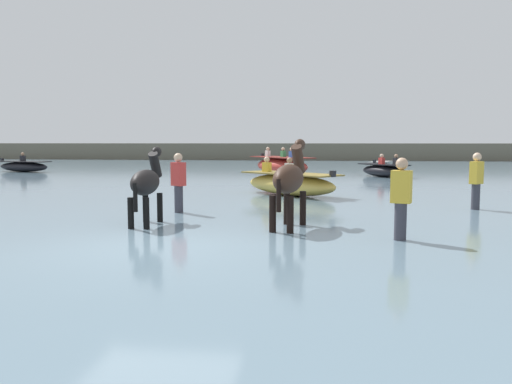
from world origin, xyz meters
TOP-DOWN VIEW (x-y plane):
  - ground_plane at (0.00, 0.00)m, footprint 120.00×120.00m
  - water_surface at (0.00, 10.00)m, footprint 90.00×90.00m
  - horse_lead_dark_bay at (2.01, 1.98)m, footprint 0.74×1.80m
  - horse_trailing_black at (-0.80, 2.02)m, footprint 0.45×1.63m
  - boat_distant_east at (5.52, 16.81)m, footprint 2.36×2.75m
  - boat_distant_west at (0.66, 17.97)m, footprint 3.64×4.22m
  - boat_far_offshore at (1.68, 8.01)m, footprint 3.38×3.11m
  - boat_near_starboard at (-13.52, 18.56)m, footprint 3.33×1.71m
  - boat_mid_outer at (6.01, 22.34)m, footprint 1.77×2.90m
  - person_spectator_far at (-0.66, 3.80)m, footprint 0.38×0.35m
  - person_wading_mid at (3.92, 0.99)m, footprint 0.37×0.30m
  - person_onlooker_left at (6.32, 5.21)m, footprint 0.37×0.37m
  - far_shoreline at (0.00, 38.95)m, footprint 80.00×2.40m

SIDE VIEW (x-z plane):
  - ground_plane at x=0.00m, z-range 0.00..0.00m
  - water_surface at x=0.00m, z-range 0.00..0.26m
  - boat_mid_outer at x=6.01m, z-range 0.19..0.84m
  - boat_near_starboard at x=-13.52m, z-range 0.02..1.08m
  - boat_distant_east at x=5.52m, z-range 0.03..1.10m
  - boat_far_offshore at x=1.68m, z-range 0.02..1.19m
  - boat_distant_west at x=0.66m, z-range 0.02..1.39m
  - person_spectator_far at x=-0.66m, z-range 0.05..1.68m
  - person_wading_mid at x=3.92m, z-range 0.05..1.68m
  - person_onlooker_left at x=6.32m, z-range 0.05..1.68m
  - far_shoreline at x=0.00m, z-range 0.00..1.75m
  - horse_trailing_black at x=-0.80m, z-range 0.16..1.95m
  - horse_lead_dark_bay at x=2.01m, z-range 0.18..2.13m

